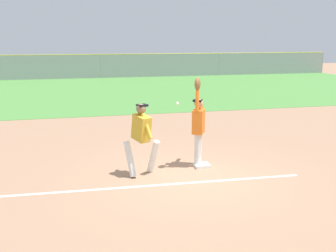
{
  "coord_description": "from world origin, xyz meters",
  "views": [
    {
      "loc": [
        -2.72,
        -8.71,
        3.2
      ],
      "look_at": [
        -0.32,
        0.89,
        1.05
      ],
      "focal_mm": 43.33,
      "sensor_mm": 36.0,
      "label": 1
    }
  ],
  "objects_px": {
    "fielder": "(198,123)",
    "parked_car_tan": "(169,66)",
    "parked_car_black": "(220,65)",
    "first_base": "(202,165)",
    "baseball": "(177,103)",
    "parked_car_red": "(112,67)",
    "parked_car_blue": "(54,67)",
    "runner": "(141,134)"
  },
  "relations": [
    {
      "from": "baseball",
      "to": "first_base",
      "type": "bearing_deg",
      "value": -6.7
    },
    {
      "from": "fielder",
      "to": "runner",
      "type": "height_order",
      "value": "fielder"
    },
    {
      "from": "parked_car_blue",
      "to": "parked_car_red",
      "type": "distance_m",
      "value": 5.12
    },
    {
      "from": "runner",
      "to": "parked_car_tan",
      "type": "height_order",
      "value": "runner"
    },
    {
      "from": "parked_car_black",
      "to": "fielder",
      "type": "bearing_deg",
      "value": -116.17
    },
    {
      "from": "fielder",
      "to": "parked_car_tan",
      "type": "height_order",
      "value": "fielder"
    },
    {
      "from": "parked_car_tan",
      "to": "parked_car_black",
      "type": "height_order",
      "value": "same"
    },
    {
      "from": "baseball",
      "to": "parked_car_red",
      "type": "height_order",
      "value": "baseball"
    },
    {
      "from": "parked_car_red",
      "to": "parked_car_black",
      "type": "distance_m",
      "value": 10.38
    },
    {
      "from": "parked_car_tan",
      "to": "first_base",
      "type": "bearing_deg",
      "value": -106.22
    },
    {
      "from": "fielder",
      "to": "parked_car_red",
      "type": "relative_size",
      "value": 0.5
    },
    {
      "from": "parked_car_tan",
      "to": "baseball",
      "type": "bearing_deg",
      "value": -107.49
    },
    {
      "from": "baseball",
      "to": "parked_car_tan",
      "type": "height_order",
      "value": "baseball"
    },
    {
      "from": "first_base",
      "to": "parked_car_tan",
      "type": "relative_size",
      "value": 0.08
    },
    {
      "from": "fielder",
      "to": "baseball",
      "type": "height_order",
      "value": "fielder"
    },
    {
      "from": "first_base",
      "to": "fielder",
      "type": "distance_m",
      "value": 1.09
    },
    {
      "from": "parked_car_black",
      "to": "runner",
      "type": "bearing_deg",
      "value": -118.53
    },
    {
      "from": "runner",
      "to": "parked_car_black",
      "type": "bearing_deg",
      "value": 42.18
    },
    {
      "from": "runner",
      "to": "parked_car_red",
      "type": "height_order",
      "value": "runner"
    },
    {
      "from": "fielder",
      "to": "parked_car_tan",
      "type": "bearing_deg",
      "value": -74.18
    },
    {
      "from": "first_base",
      "to": "parked_car_tan",
      "type": "bearing_deg",
      "value": 77.46
    },
    {
      "from": "first_base",
      "to": "parked_car_blue",
      "type": "relative_size",
      "value": 0.08
    },
    {
      "from": "parked_car_tan",
      "to": "parked_car_black",
      "type": "xyz_separation_m",
      "value": [
        5.02,
        0.01,
        0.0
      ]
    },
    {
      "from": "parked_car_blue",
      "to": "parked_car_tan",
      "type": "relative_size",
      "value": 1.02
    },
    {
      "from": "first_base",
      "to": "parked_car_blue",
      "type": "distance_m",
      "value": 28.43
    },
    {
      "from": "fielder",
      "to": "parked_car_red",
      "type": "height_order",
      "value": "fielder"
    },
    {
      "from": "runner",
      "to": "baseball",
      "type": "distance_m",
      "value": 1.19
    },
    {
      "from": "baseball",
      "to": "parked_car_blue",
      "type": "height_order",
      "value": "baseball"
    },
    {
      "from": "first_base",
      "to": "fielder",
      "type": "xyz_separation_m",
      "value": [
        -0.06,
        0.14,
        1.08
      ]
    },
    {
      "from": "runner",
      "to": "baseball",
      "type": "xyz_separation_m",
      "value": [
        0.95,
        0.3,
        0.65
      ]
    },
    {
      "from": "fielder",
      "to": "runner",
      "type": "relative_size",
      "value": 1.33
    },
    {
      "from": "baseball",
      "to": "parked_car_blue",
      "type": "xyz_separation_m",
      "value": [
        -3.65,
        28.02,
        -0.97
      ]
    },
    {
      "from": "first_base",
      "to": "baseball",
      "type": "bearing_deg",
      "value": 173.3
    },
    {
      "from": "first_base",
      "to": "baseball",
      "type": "relative_size",
      "value": 5.14
    },
    {
      "from": "runner",
      "to": "parked_car_blue",
      "type": "distance_m",
      "value": 28.45
    },
    {
      "from": "baseball",
      "to": "parked_car_blue",
      "type": "bearing_deg",
      "value": 97.43
    },
    {
      "from": "parked_car_tan",
      "to": "parked_car_black",
      "type": "relative_size",
      "value": 1.0
    },
    {
      "from": "parked_car_red",
      "to": "parked_car_black",
      "type": "height_order",
      "value": "same"
    },
    {
      "from": "fielder",
      "to": "baseball",
      "type": "xyz_separation_m",
      "value": [
        -0.57,
        -0.07,
        0.52
      ]
    },
    {
      "from": "parked_car_tan",
      "to": "parked_car_black",
      "type": "distance_m",
      "value": 5.02
    },
    {
      "from": "parked_car_blue",
      "to": "parked_car_black",
      "type": "bearing_deg",
      "value": -7.81
    },
    {
      "from": "fielder",
      "to": "parked_car_black",
      "type": "xyz_separation_m",
      "value": [
        11.26,
        27.65,
        -0.45
      ]
    }
  ]
}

